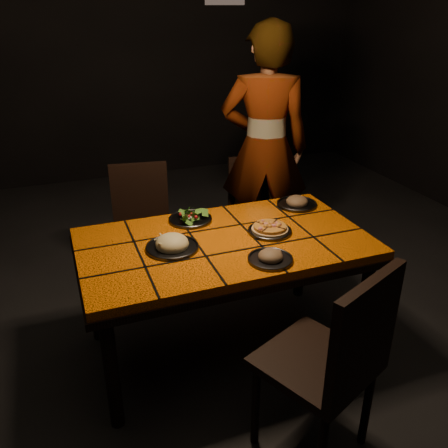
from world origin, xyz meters
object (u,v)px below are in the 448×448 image
object	(u,v)px
chair_near	(336,357)
plate_pizza	(270,230)
dining_table	(225,252)
chair_far_left	(142,219)
diner	(265,148)
plate_pasta	(172,245)
chair_far_right	(254,202)

from	to	relation	value
chair_near	plate_pizza	size ratio (longest dim) A/B	3.42
dining_table	chair_far_left	xyz separation A→B (m)	(-0.29, 0.94, -0.15)
dining_table	diner	distance (m)	1.27
diner	plate_pasta	world-z (taller)	diner
chair_near	plate_pasta	size ratio (longest dim) A/B	3.51
diner	plate_pasta	xyz separation A→B (m)	(-1.02, -1.02, -0.16)
dining_table	plate_pasta	bearing A→B (deg)	-178.86
dining_table	chair_far_right	bearing A→B (deg)	58.35
dining_table	plate_pizza	distance (m)	0.29
chair_far_left	plate_pizza	distance (m)	1.13
plate_pizza	chair_far_left	bearing A→B (deg)	120.71
chair_near	chair_far_right	distance (m)	2.01
diner	plate_pizza	distance (m)	1.12
plate_pasta	chair_far_right	bearing A→B (deg)	48.06
chair_far_left	plate_pizza	bearing A→B (deg)	-50.90
dining_table	chair_near	size ratio (longest dim) A/B	1.60
chair_near	chair_far_left	distance (m)	1.89
diner	plate_pizza	bearing A→B (deg)	88.90
plate_pasta	dining_table	bearing A→B (deg)	1.14
chair_far_left	dining_table	bearing A→B (deg)	-64.58
plate_pizza	plate_pasta	distance (m)	0.58
chair_far_left	plate_pizza	xyz separation A→B (m)	(0.56, -0.95, 0.24)
chair_far_right	diner	bearing A→B (deg)	-22.25
plate_pizza	plate_pasta	bearing A→B (deg)	179.88
chair_far_right	chair_near	bearing A→B (deg)	-95.59
chair_near	plate_pizza	xyz separation A→B (m)	(0.10, 0.88, 0.19)
chair_near	diner	world-z (taller)	diner
dining_table	diner	world-z (taller)	diner
chair_near	chair_far_right	bearing A→B (deg)	-127.85
chair_far_right	plate_pizza	world-z (taller)	chair_far_right
chair_far_right	plate_pasta	bearing A→B (deg)	-123.69
plate_pasta	chair_near	bearing A→B (deg)	-61.87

